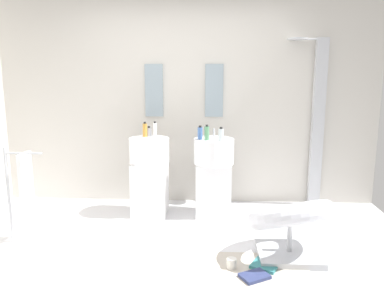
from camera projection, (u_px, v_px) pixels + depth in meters
name	position (u px, v px, depth m)	size (l,w,h in m)	color
ground_plane	(172.00, 261.00, 3.47)	(4.80, 3.60, 0.04)	silver
rear_partition	(184.00, 100.00, 4.84)	(4.80, 0.10, 2.60)	beige
pedestal_sink_left	(150.00, 174.00, 4.49)	(0.46, 0.46, 1.00)	white
pedestal_sink_right	(214.00, 175.00, 4.46)	(0.46, 0.46, 1.00)	white
vanity_mirror_left	(154.00, 90.00, 4.77)	(0.22, 0.03, 0.64)	#8C9EA8
vanity_mirror_right	(214.00, 91.00, 4.73)	(0.22, 0.03, 0.64)	#8C9EA8
shower_column	(317.00, 120.00, 4.68)	(0.49, 0.24, 2.05)	#B7BABF
lounge_chair	(290.00, 221.00, 3.44)	(1.03, 1.03, 0.65)	#B7BABF
towel_rack	(23.00, 181.00, 3.68)	(0.37, 0.22, 0.95)	#B7BABF
area_rug	(241.00, 275.00, 3.18)	(1.16, 0.80, 0.01)	beige
magazine_teal	(265.00, 265.00, 3.31)	(0.22, 0.21, 0.02)	teal
magazine_navy	(255.00, 276.00, 3.13)	(0.22, 0.16, 0.03)	navy
coffee_mug	(232.00, 263.00, 3.28)	(0.08, 0.08, 0.08)	white
soap_bottle_grey	(149.00, 132.00, 4.53)	(0.05, 0.05, 0.12)	#99999E
soap_bottle_clear	(221.00, 135.00, 4.22)	(0.06, 0.06, 0.16)	silver
soap_bottle_amber	(145.00, 130.00, 4.51)	(0.05, 0.05, 0.17)	#C68C38
soap_bottle_blue	(200.00, 133.00, 4.34)	(0.06, 0.06, 0.15)	#4C72B7
soap_bottle_white	(155.00, 130.00, 4.52)	(0.04, 0.04, 0.18)	white
soap_bottle_green	(207.00, 133.00, 4.28)	(0.05, 0.05, 0.17)	#59996B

